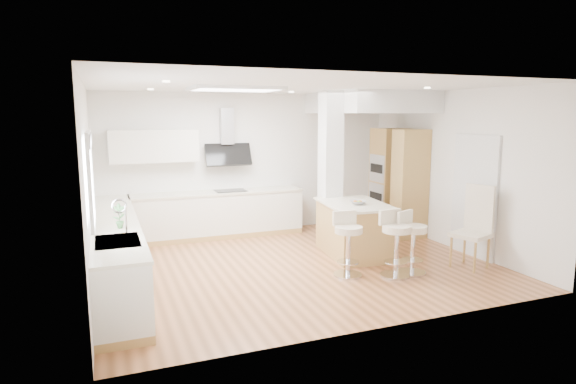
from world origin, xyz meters
name	(u,v)px	position (x,y,z in m)	size (l,w,h in m)	color
ground	(297,264)	(0.00, 0.00, 0.00)	(6.00, 6.00, 0.00)	#AE6C40
ceiling	(297,264)	(0.00, 0.00, 0.00)	(6.00, 5.00, 0.02)	silver
wall_back	(250,163)	(0.00, 2.50, 1.40)	(6.00, 0.04, 2.80)	white
wall_left	(89,188)	(-3.00, 0.00, 1.40)	(0.04, 5.00, 2.80)	white
wall_right	(453,170)	(3.00, 0.00, 1.40)	(0.04, 5.00, 2.80)	white
skylight	(236,89)	(-0.79, 0.60, 2.77)	(4.10, 2.10, 0.06)	silver
window_left	(90,174)	(-2.96, -0.90, 1.69)	(0.06, 1.28, 1.07)	white
doorway_right	(474,197)	(2.97, -0.60, 1.00)	(0.05, 1.00, 2.10)	#3F3932
counter_left	(116,250)	(-2.70, 0.23, 0.46)	(0.63, 4.50, 1.35)	tan
counter_back	(210,202)	(-0.91, 2.22, 0.70)	(3.62, 0.63, 2.50)	tan
pillar	(330,169)	(1.05, 0.95, 1.40)	(0.35, 0.35, 2.80)	silver
soffit	(370,103)	(2.10, 1.40, 2.60)	(1.78, 2.20, 0.40)	silver
oven_column	(397,182)	(2.68, 1.23, 1.05)	(0.63, 1.21, 2.10)	tan
peninsula	(354,228)	(1.13, 0.17, 0.45)	(1.14, 1.58, 0.97)	tan
bar_stool_a	(348,240)	(0.51, -0.76, 0.54)	(0.46, 0.46, 0.96)	silver
bar_stool_b	(395,240)	(1.15, -1.04, 0.55)	(0.50, 0.50, 0.98)	silver
bar_stool_c	(412,239)	(1.45, -1.02, 0.53)	(0.56, 0.56, 0.94)	silver
dining_chair	(475,223)	(2.57, -1.08, 0.69)	(0.64, 0.64, 1.29)	beige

